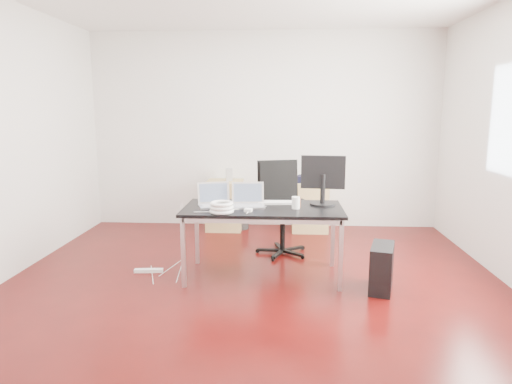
# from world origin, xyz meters

# --- Properties ---
(room_shell) EXTENTS (5.00, 5.00, 5.00)m
(room_shell) POSITION_xyz_m (0.04, 0.00, 1.40)
(room_shell) COLOR #390706
(room_shell) RESTS_ON ground
(desk) EXTENTS (1.60, 0.80, 0.73)m
(desk) POSITION_xyz_m (0.08, 0.36, 0.68)
(desk) COLOR black
(desk) RESTS_ON ground
(office_chair) EXTENTS (0.59, 0.61, 1.08)m
(office_chair) POSITION_xyz_m (0.26, 1.19, 0.61)
(office_chair) COLOR black
(office_chair) RESTS_ON ground
(filing_cabinet_left) EXTENTS (0.50, 0.50, 0.70)m
(filing_cabinet_left) POSITION_xyz_m (-0.55, 2.23, 0.35)
(filing_cabinet_left) COLOR tan
(filing_cabinet_left) RESTS_ON ground
(filing_cabinet_right) EXTENTS (0.50, 0.50, 0.70)m
(filing_cabinet_right) POSITION_xyz_m (0.67, 2.23, 0.35)
(filing_cabinet_right) COLOR tan
(filing_cabinet_right) RESTS_ON ground
(pc_tower) EXTENTS (0.31, 0.49, 0.44)m
(pc_tower) POSITION_xyz_m (1.23, 0.06, 0.22)
(pc_tower) COLOR black
(pc_tower) RESTS_ON ground
(wastebasket) EXTENTS (0.29, 0.29, 0.28)m
(wastebasket) POSITION_xyz_m (-0.33, 2.25, 0.14)
(wastebasket) COLOR black
(wastebasket) RESTS_ON ground
(power_strip) EXTENTS (0.30, 0.09, 0.04)m
(power_strip) POSITION_xyz_m (-1.13, 0.39, 0.02)
(power_strip) COLOR white
(power_strip) RESTS_ON ground
(laptop_left) EXTENTS (0.39, 0.34, 0.23)m
(laptop_left) POSITION_xyz_m (-0.42, 0.40, 0.79)
(laptop_left) COLOR silver
(laptop_left) RESTS_ON desk
(laptop_right) EXTENTS (0.36, 0.29, 0.23)m
(laptop_right) POSITION_xyz_m (-0.07, 0.41, 0.79)
(laptop_right) COLOR silver
(laptop_right) RESTS_ON desk
(monitor) EXTENTS (0.45, 0.26, 0.51)m
(monitor) POSITION_xyz_m (0.69, 0.52, 1.01)
(monitor) COLOR black
(monitor) RESTS_ON desk
(keyboard) EXTENTS (0.45, 0.17, 0.02)m
(keyboard) POSITION_xyz_m (0.24, 0.55, 0.74)
(keyboard) COLOR white
(keyboard) RESTS_ON desk
(cup_white) EXTENTS (0.10, 0.10, 0.12)m
(cup_white) POSITION_xyz_m (0.41, 0.31, 0.79)
(cup_white) COLOR white
(cup_white) RESTS_ON desk
(cup_brown) EXTENTS (0.08, 0.08, 0.10)m
(cup_brown) POSITION_xyz_m (0.43, 0.38, 0.78)
(cup_brown) COLOR #522C1C
(cup_brown) RESTS_ON desk
(cable_coil) EXTENTS (0.24, 0.24, 0.11)m
(cable_coil) POSITION_xyz_m (-0.30, 0.08, 0.78)
(cable_coil) COLOR white
(cable_coil) RESTS_ON desk
(power_adapter) EXTENTS (0.08, 0.08, 0.03)m
(power_adapter) POSITION_xyz_m (-0.05, 0.15, 0.74)
(power_adapter) COLOR white
(power_adapter) RESTS_ON desk
(speaker) EXTENTS (0.10, 0.10, 0.18)m
(speaker) POSITION_xyz_m (-0.48, 2.23, 0.79)
(speaker) COLOR #9E9E9E
(speaker) RESTS_ON filing_cabinet_left
(navy_garment) EXTENTS (0.34, 0.29, 0.09)m
(navy_garment) POSITION_xyz_m (0.63, 2.18, 0.74)
(navy_garment) COLOR black
(navy_garment) RESTS_ON filing_cabinet_right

